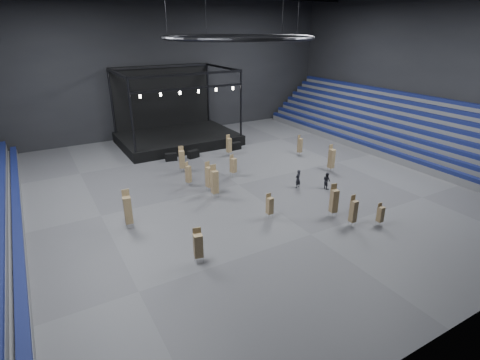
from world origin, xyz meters
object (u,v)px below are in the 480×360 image
stage (175,131)px  flight_case_right (235,146)px  chair_stack_6 (229,145)px  chair_stack_7 (215,181)px  chair_stack_1 (188,174)px  chair_stack_11 (331,158)px  flight_case_mid (193,154)px  chair_stack_8 (128,209)px  chair_stack_5 (198,245)px  chair_stack_12 (353,211)px  chair_stack_0 (380,214)px  crew_member (327,181)px  chair_stack_3 (182,159)px  chair_stack_9 (233,165)px  chair_stack_13 (334,200)px  chair_stack_2 (209,176)px  chair_stack_10 (270,205)px  chair_stack_4 (300,145)px  flight_case_left (171,157)px  man_center (298,179)px

stage → flight_case_right: 8.41m
chair_stack_6 → chair_stack_7: (-6.51, -9.44, 0.26)m
chair_stack_1 → chair_stack_11: (14.01, -3.89, 0.27)m
flight_case_mid → chair_stack_8: size_ratio=0.42×
chair_stack_5 → chair_stack_8: (-2.64, 6.52, 0.28)m
chair_stack_12 → chair_stack_6: bearing=91.1°
chair_stack_0 → crew_member: size_ratio=1.17×
chair_stack_3 → crew_member: (9.89, -10.58, -0.62)m
chair_stack_5 → chair_stack_7: bearing=69.6°
chair_stack_6 → chair_stack_0: bearing=-89.4°
chair_stack_9 → chair_stack_3: bearing=119.0°
chair_stack_1 → chair_stack_13: size_ratio=0.85×
chair_stack_7 → chair_stack_8: size_ratio=0.98×
chair_stack_8 → chair_stack_13: chair_stack_8 is taller
chair_stack_0 → chair_stack_6: 20.10m
chair_stack_2 → chair_stack_9: bearing=15.6°
chair_stack_6 → chair_stack_9: chair_stack_6 is taller
chair_stack_7 → chair_stack_10: chair_stack_7 is taller
chair_stack_4 → chair_stack_13: bearing=-134.9°
flight_case_left → chair_stack_8: size_ratio=0.42×
chair_stack_3 → chair_stack_6: 6.98m
chair_stack_7 → chair_stack_13: (6.44, -7.76, -0.12)m
chair_stack_3 → chair_stack_12: chair_stack_3 is taller
flight_case_right → chair_stack_11: bearing=-66.9°
chair_stack_7 → chair_stack_8: chair_stack_8 is taller
chair_stack_0 → chair_stack_8: size_ratio=0.59×
chair_stack_4 → chair_stack_6: size_ratio=0.98×
chair_stack_3 → chair_stack_10: chair_stack_3 is taller
chair_stack_7 → chair_stack_6: bearing=55.4°
chair_stack_4 → chair_stack_10: (-11.57, -10.90, -0.15)m
chair_stack_11 → chair_stack_13: 9.97m
chair_stack_4 → crew_member: size_ratio=1.55×
chair_stack_9 → man_center: size_ratio=1.26×
chair_stack_2 → chair_stack_5: (-5.39, -9.65, -0.15)m
chair_stack_9 → chair_stack_13: (2.63, -11.33, 0.21)m
crew_member → chair_stack_0: bearing=174.8°
chair_stack_2 → chair_stack_4: chair_stack_2 is taller
flight_case_mid → chair_stack_5: chair_stack_5 is taller
chair_stack_5 → chair_stack_3: bearing=83.8°
stage → flight_case_mid: stage is taller
chair_stack_4 → chair_stack_7: (-13.59, -5.45, 0.29)m
chair_stack_0 → chair_stack_9: chair_stack_9 is taller
chair_stack_8 → chair_stack_10: 10.58m
chair_stack_1 → chair_stack_13: 13.54m
chair_stack_0 → chair_stack_12: chair_stack_12 is taller
chair_stack_4 → man_center: chair_stack_4 is taller
stage → chair_stack_0: bearing=-79.4°
chair_stack_1 → chair_stack_2: bearing=-85.4°
chair_stack_1 → man_center: chair_stack_1 is taller
chair_stack_2 → man_center: chair_stack_2 is taller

